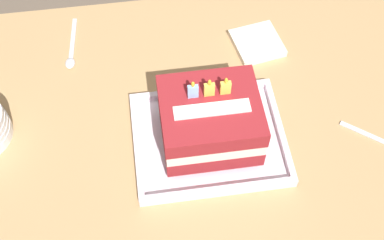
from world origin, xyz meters
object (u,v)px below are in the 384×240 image
at_px(napkin_pile, 257,43).
at_px(birthday_cake, 210,120).
at_px(foil_tray, 209,140).
at_px(serving_spoon_near_tray, 71,55).

bearing_deg(napkin_pile, birthday_cake, -122.13).
height_order(birthday_cake, napkin_pile, birthday_cake).
height_order(foil_tray, napkin_pile, foil_tray).
bearing_deg(foil_tray, birthday_cake, 90.00).
bearing_deg(serving_spoon_near_tray, napkin_pile, -3.81).
relative_size(foil_tray, serving_spoon_near_tray, 1.92).
height_order(foil_tray, serving_spoon_near_tray, foil_tray).
relative_size(birthday_cake, napkin_pile, 1.53).
xyz_separation_m(foil_tray, serving_spoon_near_tray, (-0.28, 0.27, -0.00)).
distance_m(birthday_cake, serving_spoon_near_tray, 0.39).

